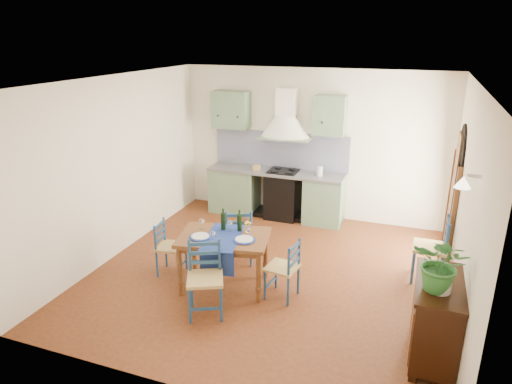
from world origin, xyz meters
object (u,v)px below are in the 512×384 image
potted_plant (442,264)px  sideboard (435,317)px  chair_near (205,278)px  dining_table (224,242)px

potted_plant → sideboard: bearing=81.5°
potted_plant → chair_near: bearing=177.8°
chair_near → potted_plant: size_ratio=1.60×
sideboard → potted_plant: potted_plant is taller
dining_table → sideboard: (2.73, -0.60, -0.17)m
chair_near → dining_table: bearing=92.8°
chair_near → potted_plant: potted_plant is taller
dining_table → potted_plant: size_ratio=2.26×
dining_table → potted_plant: 2.86m
sideboard → potted_plant: bearing=-98.5°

